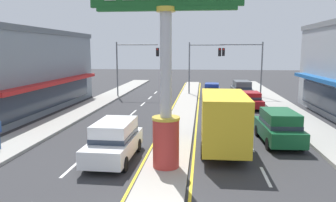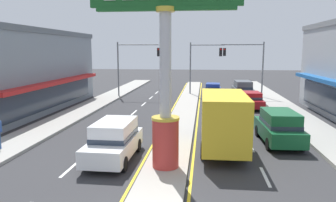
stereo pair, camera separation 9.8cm
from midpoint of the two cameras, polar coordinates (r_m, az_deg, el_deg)
median_strip at (r=27.04m, az=2.65°, el=-2.13°), size 2.01×52.00×0.14m
sidewalk_left at (r=27.17m, az=-16.88°, el=-2.41°), size 2.72×60.00×0.18m
sidewalk_right at (r=26.08m, az=22.45°, el=-3.18°), size 2.72×60.00×0.18m
lane_markings at (r=25.73m, az=2.46°, el=-2.85°), size 8.75×52.00×0.01m
district_sign at (r=13.77m, az=-0.59°, el=4.83°), size 6.38×1.23×8.32m
storefront_left at (r=31.17m, az=-27.23°, el=4.80°), size 9.63×19.84×7.07m
traffic_light_left_side at (r=36.05m, az=-6.45°, el=7.31°), size 4.86×0.46×6.20m
traffic_light_right_side at (r=36.42m, az=13.59°, el=7.13°), size 4.86×0.46×6.20m
traffic_light_median_far at (r=38.24m, az=6.01°, el=7.34°), size 4.20×0.46×6.20m
suv_near_right_lane at (r=15.90m, az=-9.72°, el=-6.86°), size 2.01×4.62×1.90m
suv_far_right_lane at (r=19.41m, az=18.99°, el=-4.32°), size 2.12×4.68×1.90m
suv_near_left_lane at (r=37.02m, az=12.90°, el=2.12°), size 2.13×4.69×1.90m
sedan_mid_left_lane at (r=37.32m, az=7.74°, el=2.02°), size 2.02×4.39×1.53m
box_truck_far_left_oncoming at (r=17.36m, az=9.54°, el=-3.09°), size 2.29×6.92×3.12m
sedan_kerb_right at (r=30.38m, az=14.33°, el=0.22°), size 1.96×4.36×1.53m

